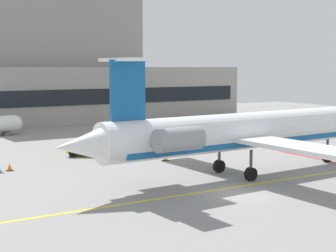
% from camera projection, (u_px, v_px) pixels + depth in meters
% --- Properties ---
extents(ground, '(120.00, 120.00, 0.11)m').
position_uv_depth(ground, '(237.00, 194.00, 30.53)').
color(ground, gray).
extents(terminal_building, '(68.44, 11.59, 20.49)m').
position_uv_depth(terminal_building, '(22.00, 72.00, 68.90)').
color(terminal_building, gray).
rests_on(terminal_building, ground).
extents(regional_jet, '(27.63, 19.75, 8.01)m').
position_uv_depth(regional_jet, '(242.00, 131.00, 35.30)').
color(regional_jet, white).
rests_on(regional_jet, ground).
extents(pushback_tractor, '(4.11, 3.37, 2.02)m').
position_uv_depth(pushback_tractor, '(95.00, 145.00, 43.48)').
color(pushback_tractor, '#E5B20C').
rests_on(pushback_tractor, ground).
extents(safety_cone_alpha, '(0.47, 0.47, 0.55)m').
position_uv_depth(safety_cone_alpha, '(175.00, 151.00, 44.39)').
color(safety_cone_alpha, orange).
rests_on(safety_cone_alpha, ground).
extents(safety_cone_charlie, '(0.47, 0.47, 0.55)m').
position_uv_depth(safety_cone_charlie, '(166.00, 158.00, 41.22)').
color(safety_cone_charlie, orange).
rests_on(safety_cone_charlie, ground).
extents(safety_cone_delta, '(0.47, 0.47, 0.55)m').
position_uv_depth(safety_cone_delta, '(10.00, 167.00, 37.20)').
color(safety_cone_delta, orange).
rests_on(safety_cone_delta, ground).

